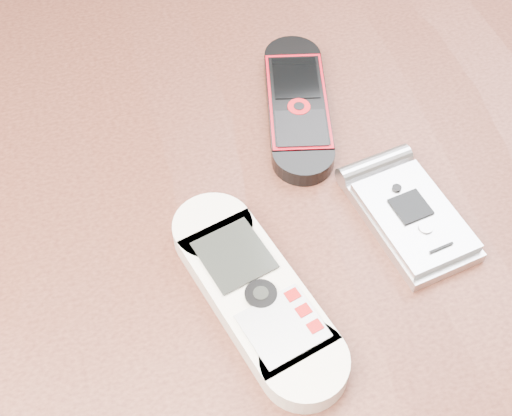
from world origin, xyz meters
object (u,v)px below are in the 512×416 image
at_px(nokia_black_red, 298,105).
at_px(motorola_razr, 411,216).
at_px(table, 250,290).
at_px(nokia_white, 256,293).

relative_size(nokia_black_red, motorola_razr, 1.38).
bearing_deg(motorola_razr, nokia_black_red, 99.63).
xyz_separation_m(nokia_black_red, motorola_razr, (0.05, -0.13, 0.00)).
bearing_deg(table, nokia_white, -101.17).
bearing_deg(nokia_black_red, motorola_razr, -57.90).
height_order(nokia_white, motorola_razr, nokia_white).
bearing_deg(motorola_razr, nokia_white, -175.33).
relative_size(table, motorola_razr, 10.53).
bearing_deg(table, motorola_razr, -17.40).
bearing_deg(nokia_white, nokia_black_red, 48.26).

